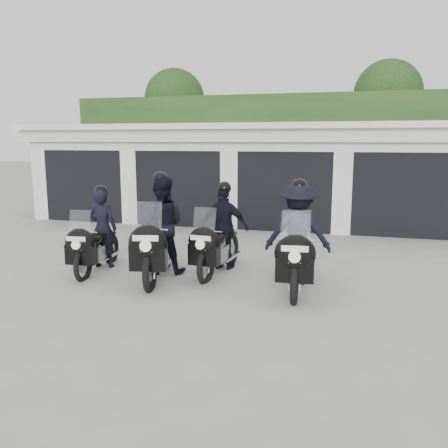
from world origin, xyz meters
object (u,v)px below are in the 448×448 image
(police_bike_a, at_px, (97,237))
(police_bike_d, at_px, (297,240))
(police_bike_c, at_px, (221,233))
(police_bike_b, at_px, (159,231))

(police_bike_a, distance_m, police_bike_d, 3.85)
(police_bike_a, relative_size, police_bike_d, 0.88)
(police_bike_c, distance_m, police_bike_d, 1.63)
(police_bike_a, xyz_separation_m, police_bike_b, (1.30, -0.00, 0.17))
(police_bike_c, relative_size, police_bike_d, 0.93)
(police_bike_b, distance_m, police_bike_d, 2.54)
(police_bike_a, height_order, police_bike_c, police_bike_c)
(police_bike_b, height_order, police_bike_c, police_bike_b)
(police_bike_b, xyz_separation_m, police_bike_d, (2.54, 0.05, -0.02))
(police_bike_a, height_order, police_bike_d, police_bike_d)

